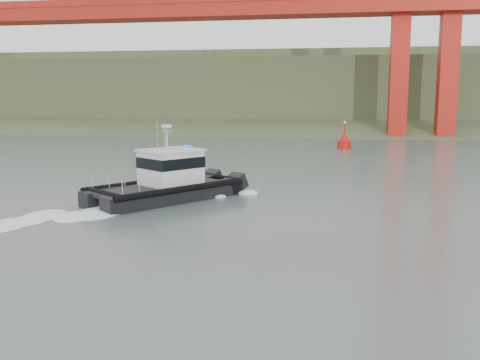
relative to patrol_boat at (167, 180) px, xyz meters
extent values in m
plane|color=#52615D|center=(4.50, -14.33, -1.36)|extent=(400.00, 400.00, 0.00)
cube|color=#3E512E|center=(4.50, 77.67, -1.36)|extent=(500.00, 44.72, 16.25)
cube|color=#3E512E|center=(4.50, 105.67, 4.64)|extent=(500.00, 70.00, 18.00)
cube|color=#3E512E|center=(4.50, 130.67, 9.64)|extent=(500.00, 60.00, 16.00)
cube|color=#B02115|center=(4.50, 60.67, 20.64)|extent=(260.00, 6.00, 2.20)
cube|color=black|center=(-1.20, 0.68, -0.93)|extent=(7.69, 9.76, 1.22)
cube|color=black|center=(1.00, -0.95, -0.93)|extent=(7.69, 9.76, 1.22)
cube|color=black|center=(-0.40, -0.54, -0.44)|extent=(8.99, 10.17, 0.25)
cube|color=silver|center=(0.20, 0.28, 0.85)|extent=(4.62, 4.75, 2.33)
cube|color=black|center=(0.20, 0.28, 1.27)|extent=(4.70, 4.83, 0.76)
cube|color=silver|center=(0.20, 0.28, 2.09)|extent=(4.90, 5.03, 0.16)
cylinder|color=#95989D|center=(0.02, 0.03, 2.93)|extent=(0.16, 0.16, 1.83)
cylinder|color=white|center=(0.02, 0.03, 3.79)|extent=(0.71, 0.71, 0.18)
cylinder|color=#B7140C|center=(13.15, 39.53, -0.93)|extent=(1.93, 1.93, 1.28)
cone|color=#B7140C|center=(13.15, 39.53, 0.35)|extent=(1.50, 1.50, 1.93)
cylinder|color=#B7140C|center=(13.15, 39.53, 1.64)|extent=(0.17, 0.17, 1.07)
sphere|color=#E5D87F|center=(13.15, 39.53, 2.28)|extent=(0.32, 0.32, 0.32)
camera|label=1|loc=(11.16, -35.57, 5.81)|focal=40.00mm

